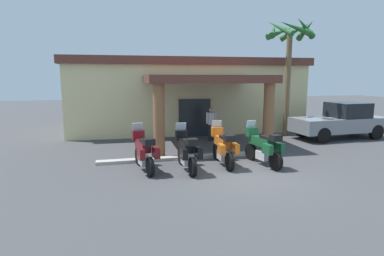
{
  "coord_description": "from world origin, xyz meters",
  "views": [
    {
      "loc": [
        -4.33,
        -9.51,
        3.29
      ],
      "look_at": [
        -1.23,
        3.04,
        1.2
      ],
      "focal_mm": 29.28,
      "sensor_mm": 36.0,
      "label": 1
    }
  ],
  "objects": [
    {
      "name": "pedestrian",
      "position": [
        0.51,
        5.92,
        1.02
      ],
      "size": [
        0.53,
        0.32,
        1.75
      ],
      "rotation": [
        0.0,
        0.0,
        4.67
      ],
      "color": "black",
      "rests_on": "ground_plane"
    },
    {
      "name": "motorcycle_orange",
      "position": [
        -0.42,
        1.41,
        0.7
      ],
      "size": [
        0.71,
        2.21,
        1.61
      ],
      "rotation": [
        0.0,
        0.0,
        1.55
      ],
      "color": "black",
      "rests_on": "ground_plane"
    },
    {
      "name": "motorcycle_maroon",
      "position": [
        -3.39,
        1.43,
        0.7
      ],
      "size": [
        0.85,
        2.2,
        1.61
      ],
      "rotation": [
        0.0,
        0.0,
        1.74
      ],
      "color": "black",
      "rests_on": "ground_plane"
    },
    {
      "name": "palm_tree_near_portico",
      "position": [
        5.13,
        6.38,
        5.12
      ],
      "size": [
        2.75,
        2.72,
        6.46
      ],
      "color": "brown",
      "rests_on": "ground_plane"
    },
    {
      "name": "ground_plane",
      "position": [
        0.0,
        0.0,
        0.0
      ],
      "size": [
        80.0,
        80.0,
        0.0
      ],
      "primitive_type": "plane",
      "color": "#424244"
    },
    {
      "name": "pickup_truck_gray",
      "position": [
        7.6,
        4.92,
        0.94
      ],
      "size": [
        5.28,
        2.15,
        1.95
      ],
      "rotation": [
        0.0,
        0.0,
        0.05
      ],
      "color": "black",
      "rests_on": "ground_plane"
    },
    {
      "name": "motorcycle_green",
      "position": [
        1.07,
        1.06,
        0.7
      ],
      "size": [
        0.85,
        2.2,
        1.61
      ],
      "rotation": [
        0.0,
        0.0,
        1.74
      ],
      "color": "black",
      "rests_on": "ground_plane"
    },
    {
      "name": "curb_strip",
      "position": [
        -1.16,
        2.64,
        0.06
      ],
      "size": [
        7.94,
        0.36,
        0.12
      ],
      "primitive_type": "cube",
      "color": "#ADA89E",
      "rests_on": "ground_plane"
    },
    {
      "name": "motorcycle_black",
      "position": [
        -1.9,
        1.09,
        0.7
      ],
      "size": [
        0.72,
        2.21,
        1.61
      ],
      "rotation": [
        0.0,
        0.0,
        1.61
      ],
      "color": "black",
      "rests_on": "ground_plane"
    },
    {
      "name": "motel_building",
      "position": [
        0.11,
        10.78,
        2.25
      ],
      "size": [
        14.59,
        12.18,
        4.42
      ],
      "rotation": [
        0.0,
        0.0,
        -0.03
      ],
      "color": "beige",
      "rests_on": "ground_plane"
    }
  ]
}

